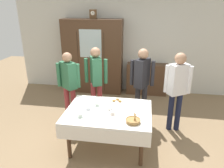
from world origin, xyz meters
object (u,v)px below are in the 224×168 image
Objects in this scene: book_stack at (148,63)px; person_behind_table_left at (96,76)px; person_behind_table_right at (69,80)px; person_by_cabinet at (177,85)px; bread_basket at (133,120)px; tea_cup_front_edge at (110,109)px; person_beside_shelf at (142,78)px; tea_cup_near_right at (97,104)px; tea_cup_mid_left at (80,116)px; dining_table at (108,116)px; bookshelf_low at (147,79)px; wall_cabinet at (93,57)px; tea_cup_near_left at (112,113)px; spoon_near_left at (79,108)px; pastry_plate at (117,101)px; spoon_back_edge at (124,115)px; mantel_clock at (93,14)px; tea_cup_far_left at (88,108)px.

person_behind_table_left is at bearing -126.58° from book_stack.
person_by_cabinet is (2.26, -0.08, 0.06)m from person_behind_table_right.
tea_cup_front_edge is at bearing 140.76° from bread_basket.
person_behind_table_right is 0.95× the size of person_behind_table_left.
person_beside_shelf reaches higher than person_behind_table_right.
tea_cup_near_right and tea_cup_mid_left have the same top height.
person_by_cabinet is (0.70, -0.31, 0.01)m from person_beside_shelf.
dining_table is 7.11× the size of book_stack.
tea_cup_near_right is 0.99m from person_behind_table_left.
person_behind_table_right is (-1.68, -1.76, 0.50)m from bookshelf_low.
wall_cabinet reaches higher than tea_cup_front_edge.
dining_table is 0.18m from tea_cup_near_left.
person_behind_table_left reaches higher than spoon_near_left.
person_by_cabinet reaches higher than spoon_near_left.
dining_table is 11.53× the size of tea_cup_front_edge.
bookshelf_low is 0.69× the size of person_beside_shelf.
tea_cup_near_left is at bearing -65.28° from person_behind_table_left.
tea_cup_near_right is 1.06m from person_behind_table_right.
bookshelf_low is at bearing 65.09° from spoon_near_left.
dining_table is 0.43m from pastry_plate.
wall_cabinet is 16.17× the size of tea_cup_front_edge.
person_behind_table_right is at bearing 117.61° from tea_cup_mid_left.
book_stack reaches higher than spoon_back_edge.
person_by_cabinet is (0.95, 0.87, 0.26)m from spoon_back_edge.
wall_cabinet is 2.90m from tea_cup_mid_left.
wall_cabinet reaches higher than book_stack.
pastry_plate is at bearing -104.01° from bookshelf_low.
tea_cup_near_left is (-0.57, -2.73, 0.33)m from bookshelf_low.
spoon_back_edge is at bearing -57.37° from person_behind_table_left.
person_behind_table_left reaches higher than bread_basket.
mantel_clock reaches higher than bread_basket.
tea_cup_mid_left is 0.08× the size of person_behind_table_left.
spoon_near_left is at bearing -114.91° from bookshelf_low.
dining_table is 0.55m from spoon_near_left.
tea_cup_front_edge is (-0.64, -2.58, -0.15)m from book_stack.
mantel_clock is 2.88m from tea_cup_near_right.
tea_cup_near_right is 1.00× the size of tea_cup_mid_left.
book_stack is 2.79m from tea_cup_near_left.
bread_basket is at bearing -64.81° from wall_cabinet.
wall_cabinet is at bearing 179.16° from mantel_clock.
bookshelf_low reaches higher than tea_cup_near_left.
bread_basket is 1.43m from person_beside_shelf.
tea_cup_near_left is (-0.57, -2.73, -0.15)m from book_stack.
person_behind_table_left is at bearing 86.07° from spoon_near_left.
person_behind_table_left is (-0.56, 1.21, 0.22)m from tea_cup_near_left.
person_beside_shelf is (0.78, 0.93, 0.23)m from tea_cup_near_right.
person_beside_shelf reaches higher than person_behind_table_left.
tea_cup_near_left is at bearing -39.50° from tea_cup_near_right.
wall_cabinet is at bearing 114.17° from spoon_back_edge.
tea_cup_far_left is at bearing -140.20° from pastry_plate.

